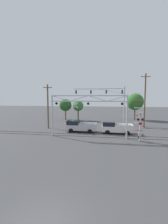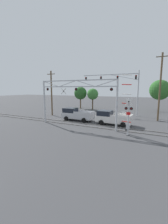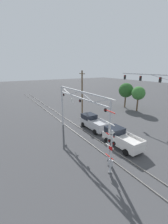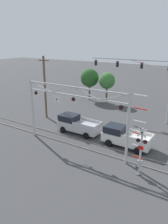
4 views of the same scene
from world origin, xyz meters
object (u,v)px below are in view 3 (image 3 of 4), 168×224
at_px(pickup_truck_following, 121,138).
at_px(utility_pole_left, 82,93).
at_px(background_tree_far_right_verge, 126,90).
at_px(crossing_signal_mast, 111,150).
at_px(traffic_signal_span, 166,90).
at_px(crossing_gantry, 80,107).
at_px(pickup_truck_lead, 93,122).
at_px(background_tree_far_left_verge, 138,93).

height_order(pickup_truck_following, utility_pole_left, utility_pole_left).
height_order(utility_pole_left, background_tree_far_right_verge, utility_pole_left).
bearing_deg(crossing_signal_mast, pickup_truck_following, 125.06).
xyz_separation_m(traffic_signal_span, background_tree_far_right_verge, (-12.24, 4.97, -2.02)).
distance_m(utility_pole_left, background_tree_far_right_verge, 11.77).
bearing_deg(utility_pole_left, background_tree_far_right_verge, 89.44).
relative_size(crossing_gantry, pickup_truck_lead, 2.19).
bearing_deg(traffic_signal_span, crossing_gantry, -106.52).
distance_m(crossing_gantry, background_tree_far_right_verge, 19.28).
bearing_deg(utility_pole_left, traffic_signal_span, 28.80).
relative_size(crossing_gantry, pickup_truck_following, 2.29).
bearing_deg(crossing_signal_mast, background_tree_far_left_verge, 123.86).
relative_size(crossing_gantry, background_tree_far_left_verge, 2.18).
height_order(pickup_truck_lead, pickup_truck_following, same).
distance_m(crossing_signal_mast, traffic_signal_span, 14.43).
relative_size(traffic_signal_span, utility_pole_left, 1.35).
xyz_separation_m(pickup_truck_lead, background_tree_far_right_verge, (-6.65, 13.80, 3.07)).
xyz_separation_m(crossing_gantry, crossing_signal_mast, (7.29, -1.14, -2.12)).
bearing_deg(background_tree_far_left_verge, pickup_truck_following, -56.52).
relative_size(pickup_truck_lead, background_tree_far_right_verge, 0.92).
height_order(utility_pole_left, background_tree_far_left_verge, utility_pole_left).
distance_m(pickup_truck_lead, pickup_truck_following, 6.21).
height_order(crossing_signal_mast, traffic_signal_span, traffic_signal_span).
distance_m(crossing_signal_mast, pickup_truck_lead, 10.40).
height_order(crossing_signal_mast, background_tree_far_left_verge, crossing_signal_mast).
distance_m(crossing_gantry, background_tree_far_left_verge, 17.98).
xyz_separation_m(crossing_gantry, pickup_truck_lead, (-1.95, 3.45, -3.39)).
xyz_separation_m(pickup_truck_lead, utility_pole_left, (-6.76, 2.04, 3.47)).
bearing_deg(background_tree_far_right_verge, traffic_signal_span, -22.08).
height_order(pickup_truck_lead, background_tree_far_right_verge, background_tree_far_right_verge).
height_order(pickup_truck_lead, utility_pole_left, utility_pole_left).
bearing_deg(background_tree_far_right_verge, pickup_truck_following, -47.60).
distance_m(pickup_truck_following, utility_pole_left, 13.62).
height_order(crossing_gantry, crossing_signal_mast, crossing_signal_mast).
bearing_deg(pickup_truck_following, pickup_truck_lead, 177.50).
bearing_deg(background_tree_far_left_verge, pickup_truck_lead, -77.34).
bearing_deg(utility_pole_left, pickup_truck_lead, -16.80).
xyz_separation_m(crossing_signal_mast, background_tree_far_left_verge, (-12.34, 18.39, 1.61)).
bearing_deg(background_tree_far_right_verge, pickup_truck_lead, -64.28).
bearing_deg(crossing_signal_mast, crossing_gantry, 171.08).
bearing_deg(background_tree_far_right_verge, crossing_signal_mast, -49.19).
xyz_separation_m(pickup_truck_following, background_tree_far_left_verge, (-9.30, 14.06, 2.88)).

